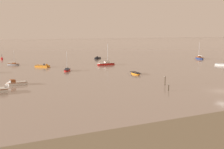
% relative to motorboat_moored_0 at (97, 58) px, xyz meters
% --- Properties ---
extents(ground_plane, '(800.00, 800.00, 0.00)m').
position_rel_motorboat_moored_0_xyz_m(ground_plane, '(-7.04, -73.02, -0.24)').
color(ground_plane, gray).
extents(motorboat_moored_0, '(4.44, 5.02, 1.72)m').
position_rel_motorboat_moored_0_xyz_m(motorboat_moored_0, '(0.00, 0.00, 0.00)').
color(motorboat_moored_0, black).
rests_on(motorboat_moored_0, ground).
extents(sailboat_moored_0, '(4.39, 3.89, 5.04)m').
position_rel_motorboat_moored_0_xyz_m(sailboat_moored_0, '(-34.63, -7.72, -0.02)').
color(sailboat_moored_0, gray).
rests_on(sailboat_moored_0, ground).
extents(sailboat_moored_1, '(3.86, 5.24, 5.73)m').
position_rel_motorboat_moored_0_xyz_m(sailboat_moored_1, '(-23.60, -30.78, 0.01)').
color(sailboat_moored_1, red).
rests_on(sailboat_moored_1, ground).
extents(motorboat_moored_4, '(4.83, 2.04, 1.79)m').
position_rel_motorboat_moored_0_xyz_m(motorboat_moored_4, '(-41.36, -47.60, 0.03)').
color(motorboat_moored_4, white).
rests_on(motorboat_moored_4, ground).
extents(sailboat_moored_2, '(3.94, 6.75, 7.22)m').
position_rel_motorboat_moored_0_xyz_m(sailboat_moored_2, '(37.32, -19.12, 0.08)').
color(sailboat_moored_2, navy).
rests_on(sailboat_moored_2, ground).
extents(sailboat_moored_3, '(6.82, 2.39, 7.55)m').
position_rel_motorboat_moored_0_xyz_m(sailboat_moored_3, '(-6.77, -21.92, 0.09)').
color(sailboat_moored_3, red).
rests_on(sailboat_moored_3, ground).
extents(rowboat_moored_2, '(2.35, 4.93, 0.75)m').
position_rel_motorboat_moored_0_xyz_m(rowboat_moored_2, '(-9.77, -45.57, -0.03)').
color(rowboat_moored_2, orange).
rests_on(rowboat_moored_2, ground).
extents(motorboat_moored_7, '(4.97, 4.90, 1.78)m').
position_rel_motorboat_moored_0_xyz_m(motorboat_moored_7, '(-26.97, -18.56, 0.01)').
color(motorboat_moored_7, orange).
rests_on(motorboat_moored_7, ground).
extents(channel_buoy, '(0.90, 0.90, 2.30)m').
position_rel_motorboat_moored_0_xyz_m(channel_buoy, '(-35.12, 15.59, 0.22)').
color(channel_buoy, red).
rests_on(channel_buoy, ground).
extents(mooring_post_near, '(0.22, 0.22, 1.50)m').
position_rel_motorboat_moored_0_xyz_m(mooring_post_near, '(-16.17, -68.05, 0.41)').
color(mooring_post_near, '#3D3323').
rests_on(mooring_post_near, ground).
extents(mooring_post_left, '(0.22, 0.22, 2.17)m').
position_rel_motorboat_moored_0_xyz_m(mooring_post_left, '(-12.93, -62.63, 0.69)').
color(mooring_post_left, '#403323').
rests_on(mooring_post_left, ground).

